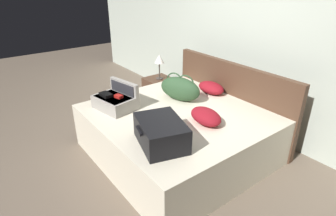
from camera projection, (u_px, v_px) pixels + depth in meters
ground_plane at (149, 165)px, 3.20m from camera, size 12.00×12.00×0.00m
back_wall at (255, 32)px, 3.54m from camera, size 8.00×0.10×2.60m
bed at (177, 134)px, 3.30m from camera, size 1.87×1.75×0.54m
headboard at (231, 99)px, 3.71m from camera, size 1.91×0.08×0.96m
hard_case_large at (161, 133)px, 2.55m from camera, size 0.62×0.52×0.24m
hard_case_medium at (115, 100)px, 3.26m from camera, size 0.52×0.43×0.30m
duffel_bag at (180, 89)px, 3.45m from camera, size 0.58×0.39×0.34m
pillow_near_headboard at (211, 88)px, 3.68m from camera, size 0.39×0.26×0.15m
pillow_center_head at (206, 116)px, 2.94m from camera, size 0.44×0.32×0.15m
nightstand at (160, 93)px, 4.53m from camera, size 0.44×0.40×0.47m
table_lamp at (159, 60)px, 4.29m from camera, size 0.15×0.15×0.39m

